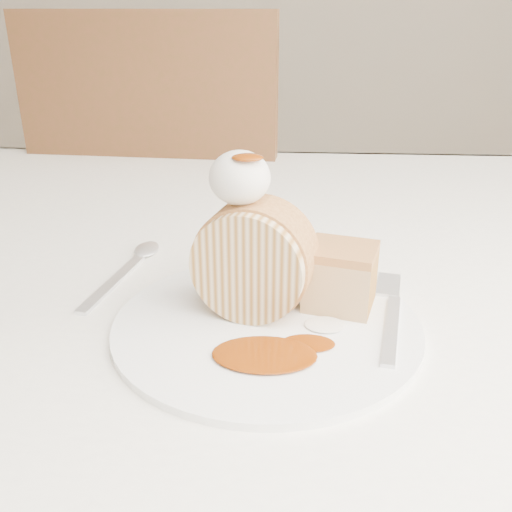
{
  "coord_description": "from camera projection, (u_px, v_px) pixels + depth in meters",
  "views": [
    {
      "loc": [
        0.0,
        -0.44,
        1.01
      ],
      "look_at": [
        -0.03,
        0.0,
        0.81
      ],
      "focal_mm": 40.0,
      "sensor_mm": 36.0,
      "label": 1
    }
  ],
  "objects": [
    {
      "name": "table",
      "position": [
        288.0,
        305.0,
        0.72
      ],
      "size": [
        1.4,
        0.9,
        0.75
      ],
      "color": "silver",
      "rests_on": "ground"
    },
    {
      "name": "chair_far",
      "position": [
        173.0,
        222.0,
        1.25
      ],
      "size": [
        0.5,
        0.5,
        1.0
      ],
      "rotation": [
        0.0,
        0.0,
        3.08
      ],
      "color": "brown",
      "rests_on": "ground"
    },
    {
      "name": "plate",
      "position": [
        267.0,
        325.0,
        0.5
      ],
      "size": [
        0.33,
        0.33,
        0.01
      ],
      "primitive_type": "cylinder",
      "rotation": [
        0.0,
        0.0,
        -0.26
      ],
      "color": "white",
      "rests_on": "table"
    },
    {
      "name": "roulade_slice",
      "position": [
        254.0,
        260.0,
        0.49
      ],
      "size": [
        0.11,
        0.08,
        0.1
      ],
      "primitive_type": "cylinder",
      "rotation": [
        1.57,
        0.0,
        -0.24
      ],
      "color": "#CFB890",
      "rests_on": "plate"
    },
    {
      "name": "cake_chunk",
      "position": [
        340.0,
        280.0,
        0.51
      ],
      "size": [
        0.07,
        0.07,
        0.05
      ],
      "primitive_type": "cube",
      "rotation": [
        0.0,
        0.0,
        -0.26
      ],
      "color": "#BC8447",
      "rests_on": "plate"
    },
    {
      "name": "whipped_cream",
      "position": [
        240.0,
        178.0,
        0.47
      ],
      "size": [
        0.05,
        0.05,
        0.05
      ],
      "primitive_type": "ellipsoid",
      "color": "silver",
      "rests_on": "roulade_slice"
    },
    {
      "name": "caramel_drizzle",
      "position": [
        247.0,
        150.0,
        0.45
      ],
      "size": [
        0.03,
        0.02,
        0.01
      ],
      "primitive_type": "ellipsoid",
      "color": "#712B04",
      "rests_on": "whipped_cream"
    },
    {
      "name": "caramel_pool",
      "position": [
        264.0,
        354.0,
        0.44
      ],
      "size": [
        0.09,
        0.07,
        0.0
      ],
      "primitive_type": null,
      "rotation": [
        0.0,
        0.0,
        -0.26
      ],
      "color": "#712B04",
      "rests_on": "plate"
    },
    {
      "name": "fork",
      "position": [
        391.0,
        329.0,
        0.48
      ],
      "size": [
        0.05,
        0.16,
        0.0
      ],
      "primitive_type": "cube",
      "rotation": [
        0.0,
        0.0,
        -0.2
      ],
      "color": "silver",
      "rests_on": "plate"
    },
    {
      "name": "spoon",
      "position": [
        113.0,
        283.0,
        0.57
      ],
      "size": [
        0.05,
        0.16,
        0.0
      ],
      "primitive_type": "cube",
      "rotation": [
        0.0,
        0.0,
        -0.18
      ],
      "color": "silver",
      "rests_on": "table"
    }
  ]
}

